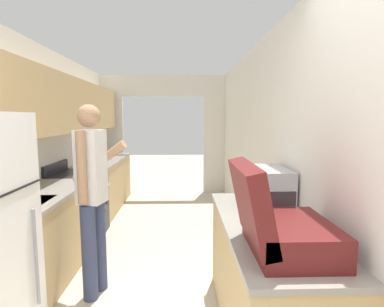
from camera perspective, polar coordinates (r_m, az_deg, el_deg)
name	(u,v)px	position (r m, az deg, el deg)	size (l,w,h in m)	color
wall_left	(41,129)	(3.92, -26.87, 4.24)	(0.38, 7.84, 2.50)	white
wall_right	(272,154)	(3.20, 15.08, -0.01)	(0.06, 7.84, 2.50)	white
wall_far_with_doorway	(164,126)	(6.40, -5.45, 5.31)	(3.01, 0.06, 2.50)	white
counter_left	(84,200)	(4.60, -19.83, -8.37)	(0.62, 4.18, 0.88)	tan
counter_right	(265,281)	(2.42, 13.79, -22.48)	(0.62, 1.65, 0.88)	tan
range_oven	(79,205)	(4.38, -20.69, -9.10)	(0.66, 0.73, 1.02)	black
person	(92,195)	(2.83, -18.50, -7.43)	(0.55, 0.43, 1.73)	#384266
suitcase	(277,224)	(1.76, 15.87, -12.87)	(0.53, 0.57, 0.50)	#5B1919
microwave	(267,187)	(2.61, 14.17, -6.16)	(0.33, 0.49, 0.32)	#B7B7BC
knife	(89,165)	(4.87, -18.99, -2.14)	(0.06, 0.32, 0.02)	#B7B7BC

